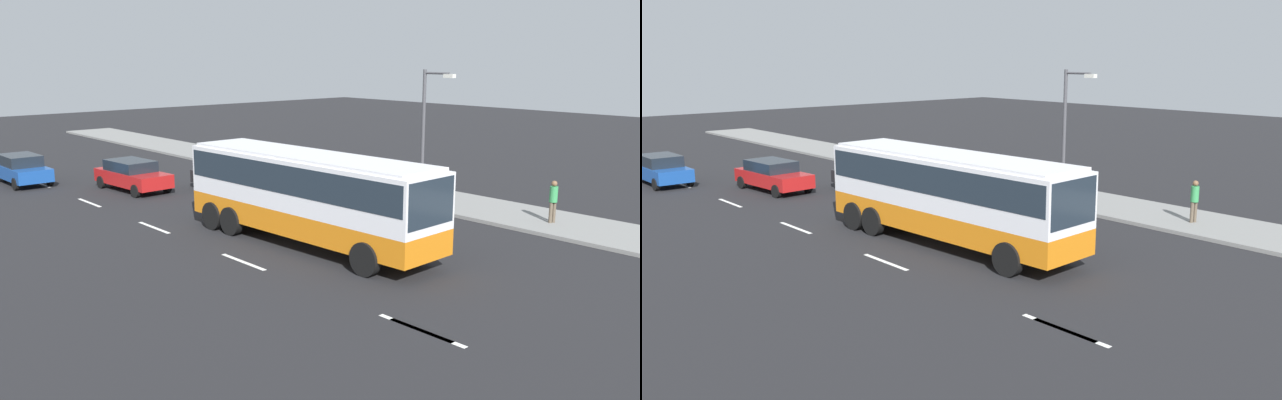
% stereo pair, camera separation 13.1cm
% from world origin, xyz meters
% --- Properties ---
extents(ground_plane, '(120.00, 120.00, 0.00)m').
position_xyz_m(ground_plane, '(0.00, 0.00, 0.00)').
color(ground_plane, black).
extents(sidewalk_curb, '(80.00, 4.00, 0.15)m').
position_xyz_m(sidewalk_curb, '(0.00, 9.38, 0.07)').
color(sidewalk_curb, gray).
rests_on(sidewalk_curb, ground_plane).
extents(lane_centreline, '(28.76, 0.16, 0.01)m').
position_xyz_m(lane_centreline, '(-2.24, -3.00, 0.00)').
color(lane_centreline, white).
rests_on(lane_centreline, ground_plane).
extents(coach_bus, '(10.99, 3.02, 3.35)m').
position_xyz_m(coach_bus, '(1.20, -0.02, 2.08)').
color(coach_bus, orange).
rests_on(coach_bus, ground_plane).
extents(car_black_sedan, '(4.41, 2.31, 1.46)m').
position_xyz_m(car_black_sedan, '(-9.02, 3.53, 0.78)').
color(car_black_sedan, black).
rests_on(car_black_sedan, ground_plane).
extents(car_red_compact, '(4.77, 2.21, 1.52)m').
position_xyz_m(car_red_compact, '(-12.41, -0.08, 0.81)').
color(car_red_compact, '#B21919').
rests_on(car_red_compact, ground_plane).
extents(car_blue_saloon, '(4.39, 1.94, 1.56)m').
position_xyz_m(car_blue_saloon, '(-17.88, -3.71, 0.82)').
color(car_blue_saloon, '#194799').
rests_on(car_blue_saloon, ground_plane).
extents(pedestrian_near_curb, '(0.32, 0.32, 1.65)m').
position_xyz_m(pedestrian_near_curb, '(-3.34, 7.82, 1.10)').
color(pedestrian_near_curb, brown).
rests_on(pedestrian_near_curb, sidewalk_curb).
extents(pedestrian_at_crossing, '(0.32, 0.32, 1.71)m').
position_xyz_m(pedestrian_at_crossing, '(5.63, 9.10, 1.14)').
color(pedestrian_at_crossing, brown).
rests_on(pedestrian_at_crossing, sidewalk_curb).
extents(street_lamp, '(1.68, 0.24, 5.97)m').
position_xyz_m(street_lamp, '(-0.21, 8.16, 3.63)').
color(street_lamp, '#47474C').
rests_on(street_lamp, sidewalk_curb).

